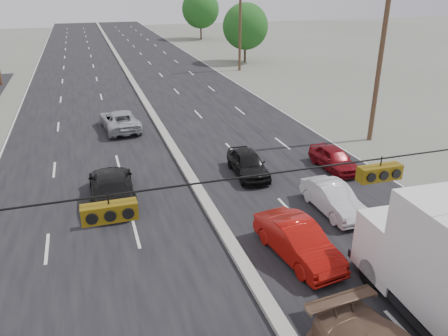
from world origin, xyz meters
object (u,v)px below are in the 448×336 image
(oncoming_near, at_px, (112,186))
(queue_car_e, at_px, (334,159))
(utility_pole_right_c, at_px, (240,24))
(queue_car_b, at_px, (333,199))
(red_sedan, at_px, (298,241))
(tree_right_far, at_px, (201,9))
(queue_car_a, at_px, (248,164))
(oncoming_far, at_px, (119,120))
(tree_right_mid, at_px, (245,26))
(utility_pole_right_b, at_px, (380,60))

(oncoming_near, bearing_deg, queue_car_e, -178.62)
(utility_pole_right_c, relative_size, queue_car_b, 2.63)
(red_sedan, bearing_deg, queue_car_b, 33.29)
(red_sedan, bearing_deg, tree_right_far, 70.14)
(queue_car_a, relative_size, oncoming_far, 0.80)
(queue_car_a, bearing_deg, tree_right_far, 80.41)
(oncoming_near, bearing_deg, queue_car_b, 156.94)
(tree_right_mid, height_order, red_sedan, tree_right_mid)
(tree_right_mid, height_order, oncoming_far, tree_right_mid)
(queue_car_e, height_order, oncoming_far, oncoming_far)
(tree_right_far, relative_size, queue_car_b, 2.14)
(tree_right_far, bearing_deg, oncoming_far, -111.28)
(utility_pole_right_b, relative_size, queue_car_a, 2.60)
(tree_right_mid, relative_size, oncoming_near, 1.44)
(utility_pole_right_c, height_order, tree_right_far, utility_pole_right_c)
(oncoming_far, bearing_deg, utility_pole_right_c, -135.82)
(tree_right_mid, height_order, queue_car_b, tree_right_mid)
(queue_car_e, bearing_deg, tree_right_far, 80.27)
(oncoming_far, bearing_deg, queue_car_e, 128.95)
(queue_car_a, bearing_deg, tree_right_mid, 73.01)
(tree_right_mid, bearing_deg, utility_pole_right_b, -94.76)
(queue_car_a, bearing_deg, utility_pole_right_b, 19.82)
(tree_right_mid, bearing_deg, oncoming_far, -127.58)
(queue_car_a, distance_m, queue_car_e, 4.78)
(tree_right_mid, height_order, queue_car_e, tree_right_mid)
(utility_pole_right_c, bearing_deg, tree_right_far, 83.35)
(tree_right_far, distance_m, queue_car_b, 63.81)
(queue_car_b, bearing_deg, utility_pole_right_b, 45.47)
(tree_right_far, relative_size, oncoming_near, 1.65)
(utility_pole_right_c, xyz_separation_m, oncoming_far, (-15.19, -17.98, -4.44))
(queue_car_b, bearing_deg, tree_right_far, 79.13)
(utility_pole_right_c, bearing_deg, queue_car_e, -99.49)
(utility_pole_right_c, height_order, queue_car_b, utility_pole_right_c)
(queue_car_e, height_order, oncoming_near, oncoming_near)
(utility_pole_right_b, xyz_separation_m, utility_pole_right_c, (0.00, 25.00, 0.00))
(tree_right_far, relative_size, queue_car_a, 2.12)
(tree_right_mid, relative_size, queue_car_b, 1.87)
(queue_car_a, bearing_deg, oncoming_far, 122.99)
(utility_pole_right_b, distance_m, oncoming_near, 17.49)
(queue_car_b, height_order, oncoming_far, oncoming_far)
(utility_pole_right_c, distance_m, tree_right_far, 30.20)
(red_sedan, bearing_deg, oncoming_near, 124.08)
(utility_pole_right_c, xyz_separation_m, oncoming_near, (-16.54, -28.60, -4.39))
(utility_pole_right_b, height_order, tree_right_far, utility_pole_right_b)
(tree_right_far, relative_size, queue_car_e, 2.29)
(tree_right_mid, height_order, queue_car_a, tree_right_mid)
(utility_pole_right_b, bearing_deg, red_sedan, -134.95)
(tree_right_mid, relative_size, tree_right_far, 0.88)
(queue_car_b, bearing_deg, red_sedan, -139.93)
(tree_right_mid, xyz_separation_m, oncoming_near, (-19.04, -33.60, -3.62))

